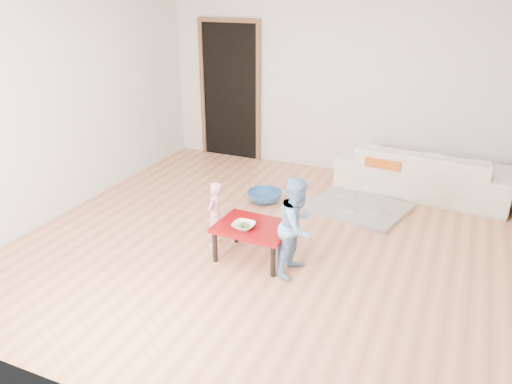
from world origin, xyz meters
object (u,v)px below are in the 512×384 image
Objects in this scene: sofa at (423,171)px; red_table at (254,242)px; child_pink at (215,214)px; bowl at (244,226)px; child_blue at (297,226)px; basin at (264,197)px.

red_table is (-1.35, -2.43, -0.13)m from sofa.
child_pink is (-0.49, 0.10, 0.17)m from red_table.
bowl is (-0.06, -0.09, 0.21)m from red_table.
sofa is at bearing 139.69° from child_pink.
bowl is at bearing 100.99° from child_blue.
bowl reaches higher than red_table.
basin is at bearing 35.21° from sofa.
child_blue is (0.54, 0.03, 0.09)m from bowl.
basin is at bearing 104.74° from bowl.
basin is at bearing 40.54° from child_blue.
basin is (-1.79, -1.08, -0.25)m from sofa.
child_pink is at bearing 167.91° from red_table.
sofa is at bearing 60.95° from red_table.
child_blue reaches higher than red_table.
child_blue reaches higher than child_pink.
bowl is at bearing -75.26° from basin.
child_pink is at bearing 154.92° from bowl.
child_pink is 1.28m from basin.
red_table reaches higher than basin.
basin is (-0.38, 1.44, -0.33)m from bowl.
sofa reaches higher than bowl.
child_pink is at bearing -92.00° from basin.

